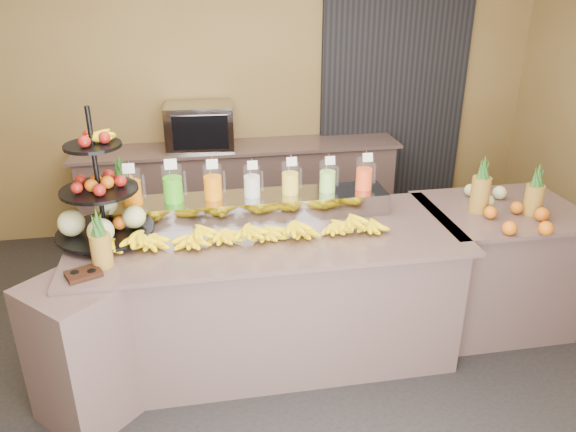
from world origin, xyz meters
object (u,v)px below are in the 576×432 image
object	(u,v)px
banana_heap	(247,230)
right_fruit_pile	(511,208)
pitcher_tray	(253,206)
condiment_caddy	(84,274)
fruit_stand	(108,206)
oven_warmer	(200,126)

from	to	relation	value
banana_heap	right_fruit_pile	size ratio (longest dim) A/B	3.89
pitcher_tray	condiment_caddy	distance (m)	1.21
banana_heap	fruit_stand	world-z (taller)	fruit_stand
pitcher_tray	oven_warmer	world-z (taller)	oven_warmer
right_fruit_pile	condiment_caddy	bearing A→B (deg)	-173.86
banana_heap	oven_warmer	xyz separation A→B (m)	(-0.21, 2.01, 0.14)
pitcher_tray	right_fruit_pile	xyz separation A→B (m)	(1.71, -0.35, 0.00)
fruit_stand	banana_heap	bearing A→B (deg)	-22.01
condiment_caddy	right_fruit_pile	distance (m)	2.75
fruit_stand	right_fruit_pile	size ratio (longest dim) A/B	1.77
pitcher_tray	banana_heap	size ratio (longest dim) A/B	1.00
pitcher_tray	right_fruit_pile	world-z (taller)	right_fruit_pile
banana_heap	right_fruit_pile	xyz separation A→B (m)	(1.79, -0.00, 0.01)
fruit_stand	oven_warmer	bearing A→B (deg)	60.86
fruit_stand	pitcher_tray	bearing A→B (deg)	0.25
pitcher_tray	oven_warmer	xyz separation A→B (m)	(-0.29, 1.67, 0.13)
banana_heap	right_fruit_pile	world-z (taller)	right_fruit_pile
condiment_caddy	oven_warmer	bearing A→B (deg)	72.51
pitcher_tray	banana_heap	xyz separation A→B (m)	(-0.08, -0.34, -0.01)
fruit_stand	condiment_caddy	bearing A→B (deg)	-113.27
pitcher_tray	fruit_stand	distance (m)	0.94
banana_heap	condiment_caddy	world-z (taller)	banana_heap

